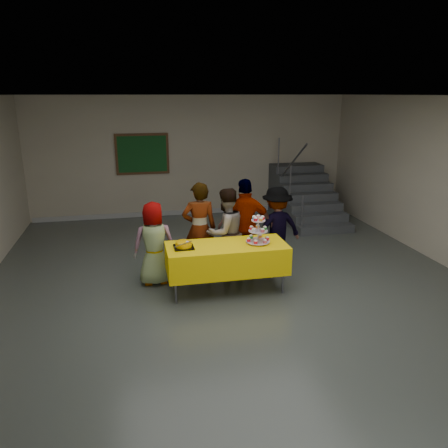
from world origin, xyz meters
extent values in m
plane|color=#4C514C|center=(0.00, 0.00, 0.00)|extent=(10.00, 10.00, 0.00)
cube|color=#AEA48C|center=(0.00, 5.00, 1.50)|extent=(8.00, 0.04, 3.00)
cube|color=silver|center=(0.00, 0.00, 3.00)|extent=(8.00, 10.00, 0.04)
cube|color=#999999|center=(0.00, 4.98, 0.06)|extent=(7.90, 0.03, 0.12)
cylinder|color=#595960|center=(-0.97, -0.01, 0.36)|extent=(0.04, 0.04, 0.73)
cylinder|color=#595960|center=(0.71, -0.01, 0.36)|extent=(0.04, 0.04, 0.73)
cylinder|color=#595960|center=(-0.97, 0.57, 0.36)|extent=(0.04, 0.04, 0.73)
cylinder|color=#595960|center=(0.71, 0.57, 0.36)|extent=(0.04, 0.04, 0.73)
cube|color=#595960|center=(-0.13, 0.28, 0.74)|extent=(1.80, 0.70, 0.02)
cube|color=yellow|center=(-0.13, 0.28, 0.55)|extent=(1.88, 0.78, 0.44)
cylinder|color=silver|center=(0.37, 0.26, 0.78)|extent=(0.18, 0.18, 0.01)
cylinder|color=silver|center=(0.37, 0.26, 0.98)|extent=(0.02, 0.02, 0.42)
cylinder|color=silver|center=(0.37, 0.26, 0.80)|extent=(0.38, 0.38, 0.01)
cylinder|color=silver|center=(0.37, 0.26, 0.97)|extent=(0.30, 0.30, 0.01)
cylinder|color=silver|center=(0.37, 0.26, 1.14)|extent=(0.22, 0.22, 0.01)
cube|color=black|center=(-0.80, 0.29, 0.78)|extent=(0.30, 0.30, 0.02)
cylinder|color=#FFB100|center=(-0.80, 0.29, 0.82)|extent=(0.25, 0.25, 0.07)
ellipsoid|color=#FFB100|center=(-0.80, 0.29, 0.86)|extent=(0.25, 0.25, 0.05)
ellipsoid|color=white|center=(-0.75, 0.25, 0.88)|extent=(0.08, 0.08, 0.02)
cube|color=silver|center=(-0.82, 0.16, 0.88)|extent=(0.30, 0.16, 0.04)
imported|color=slate|center=(-1.22, 0.80, 0.69)|extent=(0.69, 0.46, 1.38)
imported|color=slate|center=(-0.43, 1.07, 0.81)|extent=(0.60, 0.40, 1.62)
imported|color=slate|center=(0.01, 0.94, 0.76)|extent=(0.91, 0.82, 1.52)
imported|color=slate|center=(0.37, 1.00, 0.83)|extent=(0.98, 0.44, 1.66)
imported|color=slate|center=(0.95, 1.08, 0.74)|extent=(1.03, 0.69, 1.48)
cube|color=#424447|center=(2.70, 2.75, 0.09)|extent=(1.30, 0.30, 0.18)
cube|color=#424447|center=(2.70, 3.05, 0.18)|extent=(1.30, 0.30, 0.36)
cube|color=#424447|center=(2.70, 3.35, 0.27)|extent=(1.30, 0.30, 0.54)
cube|color=#424447|center=(2.70, 3.65, 0.36)|extent=(1.30, 0.30, 0.72)
cube|color=#424447|center=(2.70, 3.95, 0.45)|extent=(1.30, 0.30, 0.90)
cube|color=#424447|center=(2.70, 4.25, 0.54)|extent=(1.30, 0.30, 1.08)
cube|color=#424447|center=(2.70, 4.55, 0.63)|extent=(1.30, 0.30, 1.26)
cube|color=#424447|center=(2.70, 4.85, 0.63)|extent=(1.30, 0.30, 1.26)
cylinder|color=#595960|center=(2.10, 2.70, 0.45)|extent=(0.04, 0.04, 0.90)
cylinder|color=#595960|center=(2.10, 3.50, 0.99)|extent=(0.04, 0.04, 0.90)
cylinder|color=#595960|center=(2.10, 4.40, 1.53)|extent=(0.04, 0.04, 0.90)
cylinder|color=#595960|center=(2.10, 3.55, 1.44)|extent=(0.04, 1.85, 1.20)
cube|color=#472B16|center=(-1.23, 4.97, 1.60)|extent=(1.30, 0.04, 1.00)
cube|color=#17491D|center=(-1.23, 4.94, 1.60)|extent=(1.18, 0.02, 0.88)
camera|label=1|loc=(-1.50, -5.98, 3.03)|focal=35.00mm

